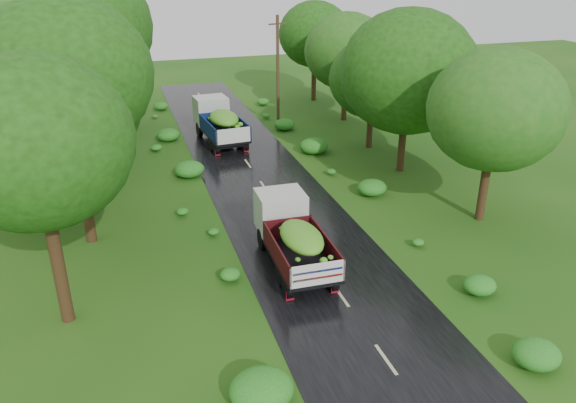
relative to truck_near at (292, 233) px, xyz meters
name	(u,v)px	position (x,y,z in m)	size (l,w,h in m)	color
ground	(386,360)	(1.07, -7.09, -1.47)	(120.00, 120.00, 0.00)	#16470F
road	(332,283)	(1.07, -2.09, -1.46)	(6.50, 80.00, 0.02)	black
road_lines	(324,271)	(1.07, -1.09, -1.45)	(0.12, 69.60, 0.00)	#BFB78C
truck_near	(292,233)	(0.00, 0.00, 0.00)	(2.30, 6.23, 2.60)	black
truck_far	(219,120)	(0.21, 18.04, 0.12)	(2.95, 6.88, 2.82)	black
utility_pole	(278,71)	(5.32, 20.42, 2.84)	(1.45, 0.47, 8.38)	#382616
trees_left	(68,57)	(-8.96, 15.16, 5.46)	(6.55, 34.44, 9.71)	black
trees_right	(377,65)	(10.44, 14.08, 4.14)	(4.87, 29.99, 7.96)	black
shrubs	(273,194)	(1.07, 6.91, -1.12)	(11.90, 44.00, 0.70)	#216B19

